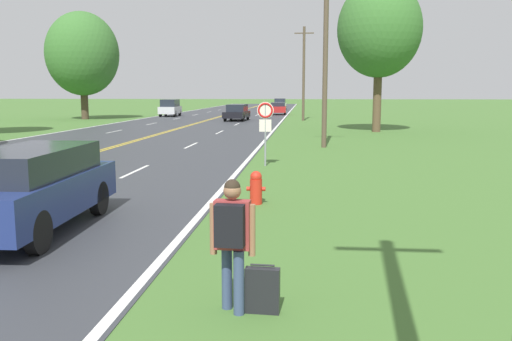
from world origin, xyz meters
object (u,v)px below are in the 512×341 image
at_px(fire_hydrant, 256,187).
at_px(car_red_hatchback_receding, 278,108).
at_px(suitcase, 262,290).
at_px(car_black_sedan_mid_near, 237,112).
at_px(traffic_sign, 265,118).
at_px(tree_right_cluster, 82,54).
at_px(hitchhiker_person, 232,232).
at_px(car_white_sedan_distant, 280,104).
at_px(car_dark_blue_suv_nearest, 33,186).
at_px(car_silver_suv_mid_far, 170,108).
at_px(tree_left_verge, 379,29).

distance_m(fire_hydrant, car_red_hatchback_receding, 51.41).
height_order(suitcase, car_black_sedan_mid_near, car_black_sedan_mid_near).
relative_size(fire_hydrant, car_black_sedan_mid_near, 0.17).
xyz_separation_m(suitcase, car_black_sedan_mid_near, (-6.03, 44.31, 0.50)).
height_order(suitcase, traffic_sign, traffic_sign).
height_order(suitcase, tree_right_cluster, tree_right_cluster).
relative_size(hitchhiker_person, car_white_sedan_distant, 0.36).
distance_m(suitcase, fire_hydrant, 6.51).
bearing_deg(traffic_sign, car_dark_blue_suv_nearest, -111.08).
bearing_deg(fire_hydrant, car_silver_suv_mid_far, 106.70).
bearing_deg(hitchhiker_person, tree_left_verge, -6.77).
xyz_separation_m(hitchhiker_person, car_red_hatchback_receding, (-2.50, 57.87, -0.23)).
bearing_deg(car_red_hatchback_receding, car_dark_blue_suv_nearest, -3.32).
relative_size(suitcase, car_dark_blue_suv_nearest, 0.13).
distance_m(tree_left_verge, tree_right_cluster, 30.24).
distance_m(tree_left_verge, car_silver_suv_mid_far, 29.84).
bearing_deg(car_white_sedan_distant, car_dark_blue_suv_nearest, -0.91).
distance_m(fire_hydrant, car_black_sedan_mid_near, 38.21).
relative_size(suitcase, fire_hydrant, 0.76).
bearing_deg(hitchhiker_person, traffic_sign, 6.07).
xyz_separation_m(car_dark_blue_suv_nearest, car_red_hatchback_receding, (1.87, 54.33, -0.10)).
bearing_deg(car_red_hatchback_receding, tree_right_cluster, -57.49).
bearing_deg(car_dark_blue_suv_nearest, hitchhiker_person, 49.12).
bearing_deg(traffic_sign, tree_left_verge, 70.68).
bearing_deg(tree_right_cluster, car_red_hatchback_receding, 33.87).
relative_size(hitchhiker_person, car_black_sedan_mid_near, 0.35).
relative_size(tree_left_verge, car_black_sedan_mid_near, 2.08).
distance_m(car_silver_suv_mid_far, car_white_sedan_distant, 23.49).
height_order(car_silver_suv_mid_far, car_red_hatchback_receding, car_silver_suv_mid_far).
distance_m(hitchhiker_person, traffic_sign, 13.31).
bearing_deg(hitchhiker_person, suitcase, -81.97).
bearing_deg(car_silver_suv_mid_far, car_red_hatchback_receding, -67.39).
relative_size(traffic_sign, car_black_sedan_mid_near, 0.49).
height_order(hitchhiker_person, tree_left_verge, tree_left_verge).
distance_m(traffic_sign, car_red_hatchback_receding, 44.65).
height_order(traffic_sign, tree_right_cluster, tree_right_cluster).
bearing_deg(car_silver_suv_mid_far, hitchhiker_person, -166.91).
distance_m(tree_right_cluster, car_dark_blue_suv_nearest, 45.44).
bearing_deg(car_white_sedan_distant, hitchhiker_person, 2.56).
relative_size(car_silver_suv_mid_far, car_red_hatchback_receding, 1.19).
bearing_deg(car_silver_suv_mid_far, traffic_sign, -162.97).
distance_m(suitcase, car_white_sedan_distant, 73.30).
bearing_deg(tree_left_verge, car_dark_blue_suv_nearest, -109.95).
height_order(traffic_sign, car_silver_suv_mid_far, traffic_sign).
distance_m(suitcase, tree_right_cluster, 50.57).
height_order(suitcase, fire_hydrant, fire_hydrant).
bearing_deg(fire_hydrant, tree_left_verge, 76.44).
distance_m(car_red_hatchback_receding, car_white_sedan_distant, 15.39).
relative_size(fire_hydrant, car_red_hatchback_receding, 0.23).
distance_m(fire_hydrant, car_silver_suv_mid_far, 48.07).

